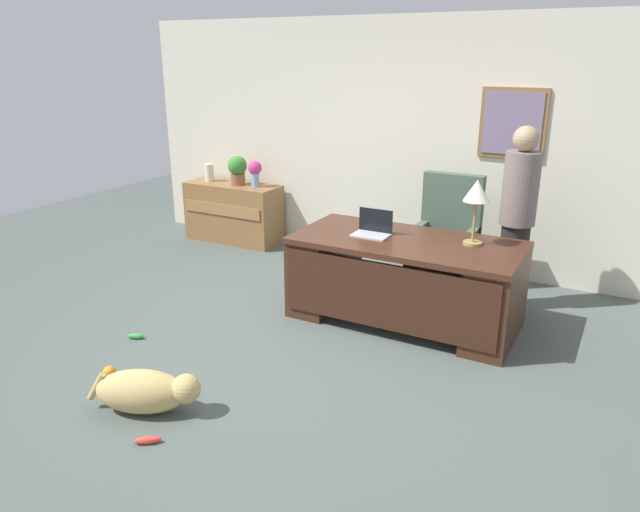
# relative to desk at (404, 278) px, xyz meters

# --- Properties ---
(ground_plane) EXTENTS (12.00, 12.00, 0.00)m
(ground_plane) POSITION_rel_desk_xyz_m (-0.58, -0.97, -0.42)
(ground_plane) COLOR #4C5651
(back_wall) EXTENTS (7.00, 0.16, 2.70)m
(back_wall) POSITION_rel_desk_xyz_m (-0.57, 1.63, 0.93)
(back_wall) COLOR beige
(back_wall) RESTS_ON ground_plane
(desk) EXTENTS (1.98, 0.96, 0.77)m
(desk) POSITION_rel_desk_xyz_m (0.00, 0.00, 0.00)
(desk) COLOR #422316
(desk) RESTS_ON ground_plane
(credenza) EXTENTS (1.24, 0.50, 0.74)m
(credenza) POSITION_rel_desk_xyz_m (-2.80, 1.28, -0.05)
(credenza) COLOR olive
(credenza) RESTS_ON ground_plane
(armchair) EXTENTS (0.60, 0.59, 1.18)m
(armchair) POSITION_rel_desk_xyz_m (0.09, 0.90, 0.09)
(armchair) COLOR #475B4C
(armchair) RESTS_ON ground_plane
(person_standing) EXTENTS (0.32, 0.32, 1.71)m
(person_standing) POSITION_rel_desk_xyz_m (0.77, 0.81, 0.47)
(person_standing) COLOR #262323
(person_standing) RESTS_ON ground_plane
(dog_lying) EXTENTS (0.76, 0.52, 0.30)m
(dog_lying) POSITION_rel_desk_xyz_m (-1.00, -2.17, -0.27)
(dog_lying) COLOR tan
(dog_lying) RESTS_ON ground_plane
(laptop) EXTENTS (0.32, 0.22, 0.22)m
(laptop) POSITION_rel_desk_xyz_m (-0.32, 0.03, 0.40)
(laptop) COLOR #B2B5BA
(laptop) RESTS_ON desk
(desk_lamp) EXTENTS (0.22, 0.22, 0.56)m
(desk_lamp) POSITION_rel_desk_xyz_m (0.54, 0.17, 0.78)
(desk_lamp) COLOR #9E8447
(desk_lamp) RESTS_ON desk
(vase_with_flowers) EXTENTS (0.17, 0.17, 0.32)m
(vase_with_flowers) POSITION_rel_desk_xyz_m (-2.45, 1.28, 0.52)
(vase_with_flowers) COLOR #80A9D3
(vase_with_flowers) RESTS_ON credenza
(vase_empty) EXTENTS (0.12, 0.12, 0.22)m
(vase_empty) POSITION_rel_desk_xyz_m (-3.16, 1.28, 0.43)
(vase_empty) COLOR silver
(vase_empty) RESTS_ON credenza
(potted_plant) EXTENTS (0.24, 0.24, 0.36)m
(potted_plant) POSITION_rel_desk_xyz_m (-2.71, 1.28, 0.52)
(potted_plant) COLOR brown
(potted_plant) RESTS_ON credenza
(dog_toy_ball) EXTENTS (0.10, 0.10, 0.10)m
(dog_toy_ball) POSITION_rel_desk_xyz_m (-1.56, -1.98, -0.37)
(dog_toy_ball) COLOR orange
(dog_toy_ball) RESTS_ON ground_plane
(dog_toy_bone) EXTENTS (0.15, 0.10, 0.05)m
(dog_toy_bone) POSITION_rel_desk_xyz_m (-1.87, -1.42, -0.40)
(dog_toy_bone) COLOR green
(dog_toy_bone) RESTS_ON ground_plane
(dog_toy_plush) EXTENTS (0.16, 0.14, 0.05)m
(dog_toy_plush) POSITION_rel_desk_xyz_m (-0.75, -2.44, -0.40)
(dog_toy_plush) COLOR #E53F33
(dog_toy_plush) RESTS_ON ground_plane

